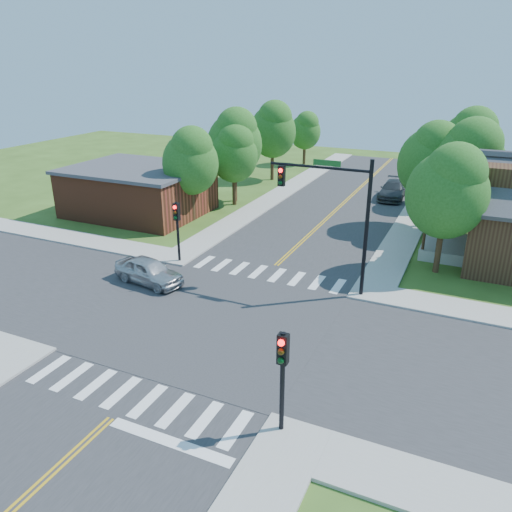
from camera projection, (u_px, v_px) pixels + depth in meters
The scene contains 25 objects.
ground at pixel (216, 322), 23.63m from camera, with size 100.00×100.00×0.00m, color #36531A.
road_ns at pixel (216, 322), 23.63m from camera, with size 10.00×90.00×0.04m, color #2D2D30.
road_ew at pixel (216, 322), 23.62m from camera, with size 90.00×10.00×0.04m, color #2D2D30.
intersection_patch at pixel (216, 322), 23.63m from camera, with size 10.20×10.20×0.06m, color #2D2D30.
sidewalk_nw at pixel (144, 202), 43.08m from camera, with size 40.00×40.00×0.14m.
crosswalk_north at pixel (267, 273), 28.85m from camera, with size 8.85×2.00×0.01m.
crosswalk_south at pixel (134, 397), 18.38m from camera, with size 8.85×2.00×0.01m.
centerline at pixel (216, 321), 23.62m from camera, with size 0.30×90.00×0.01m.
stop_bar at pixel (170, 443), 16.25m from camera, with size 4.60×0.45×0.09m, color white.
signal_mast_ne at pixel (335, 203), 25.04m from camera, with size 5.30×0.42×7.20m.
signal_pole_se at pixel (282, 365), 15.73m from camera, with size 0.34×0.42×3.80m.
signal_pole_nw at pixel (177, 221), 29.52m from camera, with size 0.34×0.42×3.80m.
building_nw at pixel (139, 190), 39.57m from camera, with size 10.40×8.40×3.73m.
tree_e_a at pixel (449, 189), 27.26m from camera, with size 4.45×4.23×7.57m.
tree_e_b at pixel (469, 160), 33.04m from camera, with size 4.82×4.58×8.19m.
tree_e_c at pixel (470, 142), 39.95m from camera, with size 4.82×4.58×8.20m.
tree_e_d at pixel (475, 136), 47.81m from camera, with size 4.20×3.99×7.14m.
tree_w_a at pixel (191, 159), 36.64m from camera, with size 4.22×4.00×7.17m.
tree_w_b at pixel (235, 140), 41.53m from camera, with size 4.69×4.46×7.98m.
tree_w_c at pixel (273, 128), 49.12m from camera, with size 4.65×4.41×7.90m.
tree_w_d at pixel (306, 130), 56.95m from camera, with size 3.57×3.39×6.08m.
tree_house at pixel (432, 159), 34.79m from camera, with size 4.57×4.34×7.77m.
tree_bldg at pixel (234, 152), 40.77m from camera, with size 4.03×3.83×6.86m.
car_silver at pixel (149, 272), 27.42m from camera, with size 4.43×2.39×1.43m, color #B5B8BC.
car_dgrey at pixel (393, 190), 44.01m from camera, with size 2.25×5.24×1.50m, color #34373A.
Camera 1 is at (10.39, -18.10, 11.69)m, focal length 35.00 mm.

